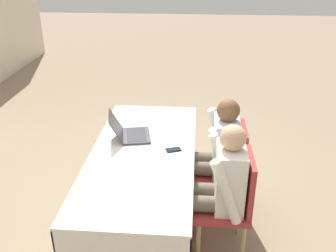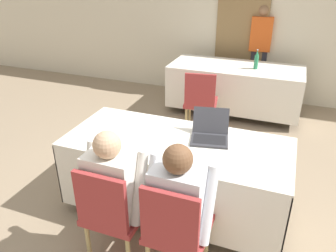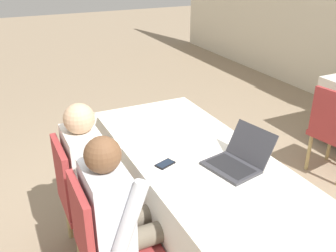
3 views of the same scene
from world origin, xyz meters
TOP-DOWN VIEW (x-y plane):
  - ground_plane at (0.00, 0.00)m, footprint 24.00×24.00m
  - wall_back at (0.00, 3.29)m, footprint 12.00×0.06m
  - curtain_panel at (-0.01, 3.23)m, footprint 0.83×0.04m
  - conference_table_near at (0.00, 0.00)m, footprint 2.00×0.87m
  - conference_table_far at (0.07, 2.53)m, footprint 2.00×0.87m
  - laptop at (0.26, 0.15)m, footprint 0.39×0.42m
  - cell_phone at (0.05, -0.26)m, footprint 0.11×0.14m
  - paper_beside_laptop at (-0.44, 0.24)m, footprint 0.27×0.33m
  - water_bottle at (0.36, 2.49)m, footprint 0.06×0.06m
  - chair_near_left at (-0.26, -0.74)m, footprint 0.44×0.44m
  - chair_near_right at (0.26, -0.74)m, footprint 0.44×0.44m
  - chair_far_spare at (-0.24, 1.66)m, footprint 0.50×0.50m
  - person_checkered_shirt at (-0.26, -0.64)m, footprint 0.50×0.52m
  - person_white_shirt at (0.26, -0.64)m, footprint 0.50×0.52m
  - person_red_shirt at (0.31, 3.26)m, footprint 0.36×0.23m

SIDE VIEW (x-z plane):
  - ground_plane at x=0.00m, z-range 0.00..0.00m
  - chair_near_left at x=-0.26m, z-range 0.04..0.94m
  - chair_near_right at x=0.26m, z-range 0.04..0.94m
  - chair_far_spare at x=-0.24m, z-range 0.04..0.94m
  - conference_table_near at x=0.00m, z-range 0.20..0.96m
  - conference_table_far at x=0.07m, z-range 0.20..0.96m
  - person_checkered_shirt at x=-0.26m, z-range 0.07..1.23m
  - person_white_shirt at x=0.26m, z-range 0.07..1.23m
  - paper_beside_laptop at x=-0.44m, z-range 0.76..0.76m
  - cell_phone at x=0.05m, z-range 0.76..0.77m
  - laptop at x=0.26m, z-range 0.69..0.92m
  - water_bottle at x=0.36m, z-range 0.74..1.03m
  - person_red_shirt at x=0.31m, z-range 0.12..1.71m
  - curtain_panel at x=-0.01m, z-range 0.00..2.65m
  - wall_back at x=0.00m, z-range 0.00..2.70m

